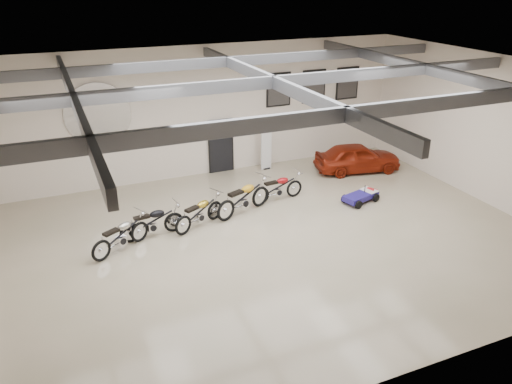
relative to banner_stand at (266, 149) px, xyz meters
name	(u,v)px	position (x,y,z in m)	size (l,w,h in m)	color
floor	(272,240)	(-2.28, -5.50, -0.86)	(16.00, 12.00, 0.01)	tan
ceiling	(274,72)	(-2.28, -5.50, 4.14)	(16.00, 12.00, 0.01)	slate
back_wall	(207,112)	(-2.28, 0.50, 1.64)	(16.00, 0.02, 5.00)	beige
right_wall	(487,130)	(5.72, -5.50, 1.64)	(0.02, 12.00, 5.00)	beige
ceiling_beams	(274,82)	(-2.28, -5.50, 3.89)	(15.80, 11.80, 0.32)	#525359
door	(221,147)	(-1.78, 0.45, 0.19)	(0.92, 0.08, 2.10)	black
logo_plaque	(98,115)	(-6.28, 0.45, 1.94)	(2.30, 0.06, 1.16)	silver
poster_left	(279,90)	(0.72, 0.46, 2.24)	(1.05, 0.08, 1.35)	black
poster_mid	(314,86)	(2.32, 0.46, 2.24)	(1.05, 0.08, 1.35)	black
poster_right	(347,83)	(3.92, 0.46, 2.24)	(1.05, 0.08, 1.35)	black
oil_sign	(253,127)	(-0.38, 0.45, 0.84)	(0.72, 0.10, 0.72)	white
banner_stand	(266,149)	(0.00, 0.00, 0.00)	(0.47, 0.19, 1.73)	white
motorcycle_silver	(120,235)	(-6.52, -4.35, -0.35)	(1.96, 0.61, 1.02)	silver
motorcycle_black	(152,222)	(-5.51, -3.89, -0.35)	(1.97, 0.61, 1.03)	silver
motorcycle_gold	(199,212)	(-4.01, -3.81, -0.36)	(1.95, 0.60, 1.01)	silver
motorcycle_yellow	(243,197)	(-2.37, -3.45, -0.28)	(2.23, 0.69, 1.16)	silver
motorcycle_red	(278,187)	(-0.88, -2.98, -0.36)	(1.93, 0.60, 1.00)	silver
go_kart	(363,193)	(1.85, -4.20, -0.57)	(1.63, 0.73, 0.59)	navy
vintage_car	(357,157)	(3.27, -1.66, -0.28)	(3.40, 1.37, 1.16)	maroon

